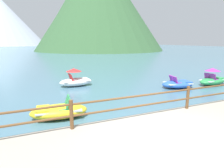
{
  "coord_description": "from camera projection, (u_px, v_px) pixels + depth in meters",
  "views": [
    {
      "loc": [
        -3.52,
        -4.21,
        3.13
      ],
      "look_at": [
        0.51,
        5.0,
        0.9
      ],
      "focal_mm": 31.25,
      "sensor_mm": 36.0,
      "label": 1
    }
  ],
  "objects": [
    {
      "name": "ground_plane",
      "position": [
        44.0,
        56.0,
        41.59
      ],
      "size": [
        200.0,
        200.0,
        0.0
      ],
      "primitive_type": "plane",
      "color": "#477084"
    },
    {
      "name": "dock_railing",
      "position": [
        137.0,
        102.0,
        6.99
      ],
      "size": [
        23.92,
        0.12,
        0.95
      ],
      "color": "brown",
      "rests_on": "promenade_dock"
    },
    {
      "name": "pedal_boat_1",
      "position": [
        76.0,
        80.0,
        13.77
      ],
      "size": [
        2.36,
        1.23,
        1.26
      ],
      "color": "white",
      "rests_on": "ground"
    },
    {
      "name": "pedal_boat_2",
      "position": [
        213.0,
        79.0,
        14.22
      ],
      "size": [
        2.66,
        1.46,
        1.23
      ],
      "color": "green",
      "rests_on": "ground"
    },
    {
      "name": "pedal_boat_3",
      "position": [
        59.0,
        111.0,
        8.04
      ],
      "size": [
        2.43,
        1.44,
        0.88
      ],
      "color": "yellow",
      "rests_on": "ground"
    },
    {
      "name": "pedal_boat_4",
      "position": [
        178.0,
        84.0,
        13.26
      ],
      "size": [
        2.41,
        1.68,
        0.84
      ],
      "color": "blue",
      "rests_on": "ground"
    },
    {
      "name": "cliff_headland",
      "position": [
        94.0,
        6.0,
        64.52
      ],
      "size": [
        42.48,
        42.48,
        30.88
      ],
      "color": "#386038",
      "rests_on": "ground"
    }
  ]
}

